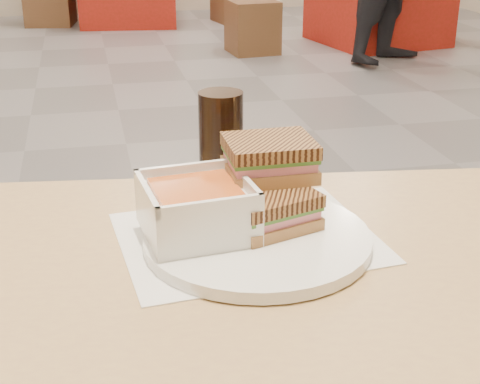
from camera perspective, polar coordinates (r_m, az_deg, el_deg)
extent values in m
cube|color=tan|center=(0.83, -3.14, -8.69)|extent=(1.28, 0.86, 0.03)
cube|color=white|center=(0.93, 0.60, -3.72)|extent=(0.35, 0.29, 0.00)
cylinder|color=white|center=(0.91, 1.42, -3.83)|extent=(0.30, 0.30, 0.02)
cube|color=white|center=(0.90, -3.52, -1.69)|extent=(0.15, 0.15, 0.06)
cube|color=orange|center=(0.89, -3.56, 0.15)|extent=(0.12, 0.12, 0.01)
cube|color=white|center=(0.90, 0.33, 0.91)|extent=(0.02, 0.13, 0.02)
cube|color=white|center=(0.87, -7.60, -0.11)|extent=(0.02, 0.13, 0.02)
cube|color=white|center=(0.95, -4.60, 1.82)|extent=(0.13, 0.02, 0.02)
cube|color=white|center=(0.83, -2.40, -1.19)|extent=(0.13, 0.02, 0.02)
cube|color=tan|center=(0.93, 2.46, -2.35)|extent=(0.13, 0.12, 0.02)
cube|color=#DA7485|center=(0.92, 2.47, -1.57)|extent=(0.12, 0.11, 0.01)
cube|color=#386B23|center=(0.92, 2.48, -1.10)|extent=(0.13, 0.12, 0.01)
cube|color=brown|center=(0.91, 2.49, -0.46)|extent=(0.13, 0.12, 0.02)
cube|color=tan|center=(0.96, 2.39, 1.79)|extent=(0.12, 0.10, 0.02)
cube|color=#DA7485|center=(0.95, 2.41, 2.61)|extent=(0.11, 0.09, 0.01)
cube|color=#386B23|center=(0.95, 2.42, 3.11)|extent=(0.12, 0.09, 0.01)
cube|color=brown|center=(0.94, 2.43, 3.78)|extent=(0.12, 0.10, 0.02)
cylinder|color=black|center=(1.09, -1.55, 4.35)|extent=(0.07, 0.07, 0.15)
cube|color=brown|center=(5.71, 1.03, 13.26)|extent=(0.40, 0.40, 0.41)
cube|color=brown|center=(6.09, 12.49, 13.40)|extent=(0.47, 0.47, 0.42)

